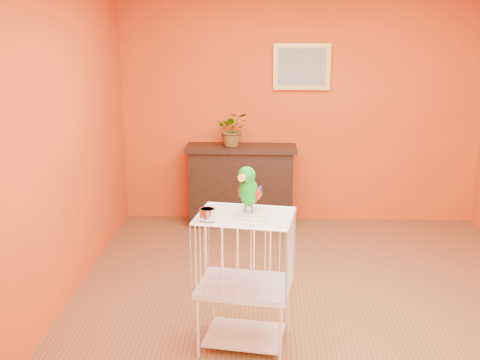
{
  "coord_description": "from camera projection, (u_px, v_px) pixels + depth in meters",
  "views": [
    {
      "loc": [
        -0.39,
        -4.43,
        2.27
      ],
      "look_at": [
        -0.56,
        -0.5,
        1.2
      ],
      "focal_mm": 45.0,
      "sensor_mm": 36.0,
      "label": 1
    }
  ],
  "objects": [
    {
      "name": "ground",
      "position": [
        312.0,
        308.0,
        4.85
      ],
      "size": [
        4.5,
        4.5,
        0.0
      ],
      "primitive_type": "plane",
      "color": "brown",
      "rests_on": "ground"
    },
    {
      "name": "room_shell",
      "position": [
        318.0,
        113.0,
        4.44
      ],
      "size": [
        4.5,
        4.5,
        4.5
      ],
      "color": "#D64614",
      "rests_on": "ground"
    },
    {
      "name": "console_cabinet",
      "position": [
        241.0,
        185.0,
        6.73
      ],
      "size": [
        1.21,
        0.44,
        0.9
      ],
      "color": "black",
      "rests_on": "ground"
    },
    {
      "name": "potted_plant",
      "position": [
        233.0,
        133.0,
        6.56
      ],
      "size": [
        0.39,
        0.42,
        0.3
      ],
      "primitive_type": "imported",
      "rotation": [
        0.0,
        0.0,
        0.14
      ],
      "color": "#26722D",
      "rests_on": "console_cabinet"
    },
    {
      "name": "framed_picture",
      "position": [
        302.0,
        67.0,
        6.53
      ],
      "size": [
        0.62,
        0.04,
        0.5
      ],
      "color": "#B89B41",
      "rests_on": "room_shell"
    },
    {
      "name": "birdcage",
      "position": [
        245.0,
        279.0,
        4.18
      ],
      "size": [
        0.7,
        0.58,
        0.98
      ],
      "rotation": [
        0.0,
        0.0,
        -0.15
      ],
      "color": "silver",
      "rests_on": "ground"
    },
    {
      "name": "feed_cup",
      "position": [
        207.0,
        214.0,
        3.95
      ],
      "size": [
        0.11,
        0.11,
        0.07
      ],
      "primitive_type": "cylinder",
      "color": "silver",
      "rests_on": "birdcage"
    },
    {
      "name": "parrot",
      "position": [
        249.0,
        188.0,
        4.08
      ],
      "size": [
        0.19,
        0.3,
        0.33
      ],
      "rotation": [
        0.0,
        0.0,
        -0.39
      ],
      "color": "#59544C",
      "rests_on": "birdcage"
    }
  ]
}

